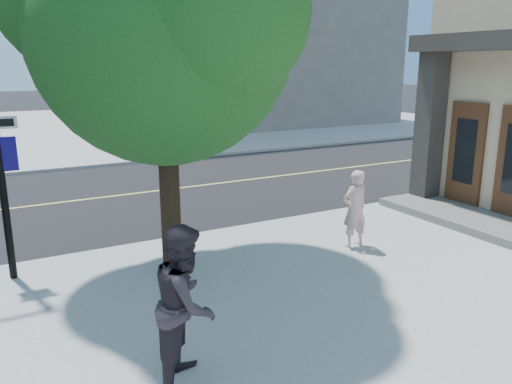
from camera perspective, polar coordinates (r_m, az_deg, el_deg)
ground at (r=10.60m, az=-23.63°, el=-7.61°), size 140.00×140.00×0.00m
road_ew at (r=14.89m, az=-25.37°, el=-1.64°), size 140.00×9.00×0.01m
sidewalk_ne at (r=34.63m, az=-4.55°, el=8.12°), size 29.00×25.00×0.12m
filler_ne at (r=35.26m, az=-4.35°, el=19.73°), size 18.00×16.00×14.00m
man_on_phone at (r=10.33m, az=11.07°, el=-1.87°), size 0.58×0.39×1.58m
pedestrian at (r=5.99m, az=-7.92°, el=-12.33°), size 1.09×1.15×1.89m
street_tree at (r=8.76m, az=-9.83°, el=20.52°), size 5.36×4.88×7.12m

